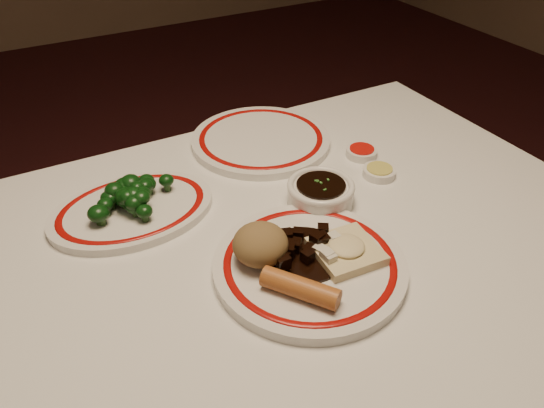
{
  "coord_description": "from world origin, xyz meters",
  "views": [
    {
      "loc": [
        -0.33,
        -0.55,
        1.32
      ],
      "look_at": [
        0.01,
        0.07,
        0.8
      ],
      "focal_mm": 35.0,
      "sensor_mm": 36.0,
      "label": 1
    }
  ],
  "objects": [
    {
      "name": "broccoli_pile",
      "position": [
        -0.19,
        0.22,
        0.79
      ],
      "size": [
        0.16,
        0.12,
        0.05
      ],
      "color": "#23471C",
      "rests_on": "broccoli_plate"
    },
    {
      "name": "broccoli_plate",
      "position": [
        -0.18,
        0.22,
        0.76
      ],
      "size": [
        0.29,
        0.25,
        0.02
      ],
      "color": "white",
      "rests_on": "dining_table"
    },
    {
      "name": "soy_bowl",
      "position": [
        0.12,
        0.09,
        0.77
      ],
      "size": [
        0.12,
        0.12,
        0.04
      ],
      "color": "white",
      "rests_on": "dining_table"
    },
    {
      "name": "mustard_dish",
      "position": [
        0.27,
        0.11,
        0.76
      ],
      "size": [
        0.06,
        0.06,
        0.02
      ],
      "color": "white",
      "rests_on": "dining_table"
    },
    {
      "name": "far_plate",
      "position": [
        0.13,
        0.33,
        0.76
      ],
      "size": [
        0.39,
        0.39,
        0.02
      ],
      "color": "white",
      "rests_on": "dining_table"
    },
    {
      "name": "sweet_sour_dish",
      "position": [
        0.29,
        0.18,
        0.76
      ],
      "size": [
        0.06,
        0.06,
        0.02
      ],
      "color": "white",
      "rests_on": "dining_table"
    },
    {
      "name": "fried_wonton",
      "position": [
        0.07,
        -0.07,
        0.78
      ],
      "size": [
        0.1,
        0.1,
        0.03
      ],
      "color": "beige",
      "rests_on": "main_plate"
    },
    {
      "name": "dining_table",
      "position": [
        0.0,
        0.0,
        0.66
      ],
      "size": [
        1.2,
        0.9,
        0.75
      ],
      "color": "white",
      "rests_on": "ground"
    },
    {
      "name": "rice_mound",
      "position": [
        -0.05,
        -0.01,
        0.8
      ],
      "size": [
        0.08,
        0.08,
        0.06
      ],
      "primitive_type": "ellipsoid",
      "color": "olive",
      "rests_on": "main_plate"
    },
    {
      "name": "stirfry_heap",
      "position": [
        0.01,
        -0.04,
        0.78
      ],
      "size": [
        0.13,
        0.13,
        0.03
      ],
      "color": "black",
      "rests_on": "main_plate"
    },
    {
      "name": "spring_roll",
      "position": [
        -0.04,
        -0.11,
        0.78
      ],
      "size": [
        0.09,
        0.11,
        0.03
      ],
      "primitive_type": "cylinder",
      "rotation": [
        1.57,
        0.0,
        0.62
      ],
      "color": "#B1652B",
      "rests_on": "main_plate"
    },
    {
      "name": "main_plate",
      "position": [
        0.01,
        -0.05,
        0.76
      ],
      "size": [
        0.39,
        0.39,
        0.02
      ],
      "color": "white",
      "rests_on": "dining_table"
    }
  ]
}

